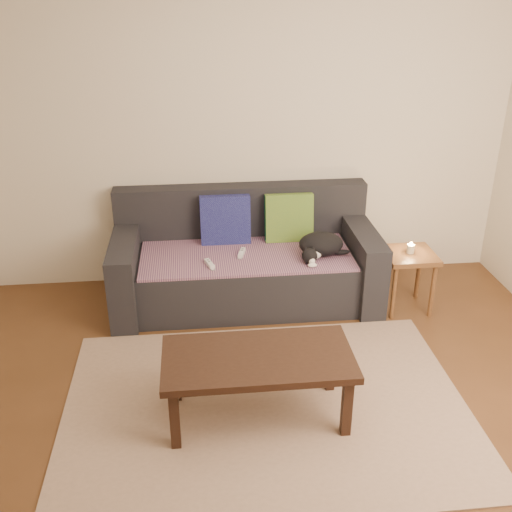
{
  "coord_description": "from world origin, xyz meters",
  "views": [
    {
      "loc": [
        -0.38,
        -2.8,
        2.45
      ],
      "look_at": [
        0.05,
        1.2,
        0.55
      ],
      "focal_mm": 42.0,
      "sensor_mm": 36.0,
      "label": 1
    }
  ],
  "objects_px": {
    "sofa": "(245,264)",
    "side_table": "(409,263)",
    "cat": "(320,245)",
    "wii_remote_b": "(210,264)",
    "wii_remote_a": "(242,253)",
    "coffee_table": "(258,364)"
  },
  "relations": [
    {
      "from": "sofa",
      "to": "side_table",
      "type": "distance_m",
      "value": 1.3
    },
    {
      "from": "side_table",
      "to": "sofa",
      "type": "bearing_deg",
      "value": 166.44
    },
    {
      "from": "cat",
      "to": "wii_remote_b",
      "type": "height_order",
      "value": "cat"
    },
    {
      "from": "sofa",
      "to": "cat",
      "type": "relative_size",
      "value": 4.84
    },
    {
      "from": "wii_remote_a",
      "to": "side_table",
      "type": "relative_size",
      "value": 0.31
    },
    {
      "from": "sofa",
      "to": "side_table",
      "type": "xyz_separation_m",
      "value": [
        1.27,
        -0.31,
        0.09
      ]
    },
    {
      "from": "cat",
      "to": "side_table",
      "type": "relative_size",
      "value": 0.9
    },
    {
      "from": "cat",
      "to": "wii_remote_b",
      "type": "xyz_separation_m",
      "value": [
        -0.87,
        -0.09,
        -0.07
      ]
    },
    {
      "from": "cat",
      "to": "wii_remote_a",
      "type": "xyz_separation_m",
      "value": [
        -0.61,
        0.08,
        -0.07
      ]
    },
    {
      "from": "wii_remote_a",
      "to": "coffee_table",
      "type": "relative_size",
      "value": 0.13
    },
    {
      "from": "cat",
      "to": "coffee_table",
      "type": "bearing_deg",
      "value": -132.56
    },
    {
      "from": "cat",
      "to": "side_table",
      "type": "distance_m",
      "value": 0.71
    },
    {
      "from": "wii_remote_b",
      "to": "coffee_table",
      "type": "xyz_separation_m",
      "value": [
        0.23,
        -1.23,
        -0.07
      ]
    },
    {
      "from": "wii_remote_b",
      "to": "wii_remote_a",
      "type": "bearing_deg",
      "value": -73.11
    },
    {
      "from": "wii_remote_a",
      "to": "wii_remote_b",
      "type": "distance_m",
      "value": 0.31
    },
    {
      "from": "side_table",
      "to": "coffee_table",
      "type": "bearing_deg",
      "value": -137.95
    },
    {
      "from": "cat",
      "to": "wii_remote_a",
      "type": "bearing_deg",
      "value": 155.59
    },
    {
      "from": "side_table",
      "to": "coffee_table",
      "type": "relative_size",
      "value": 0.43
    },
    {
      "from": "sofa",
      "to": "wii_remote_b",
      "type": "distance_m",
      "value": 0.43
    },
    {
      "from": "wii_remote_b",
      "to": "coffee_table",
      "type": "bearing_deg",
      "value": 174.04
    },
    {
      "from": "cat",
      "to": "coffee_table",
      "type": "xyz_separation_m",
      "value": [
        -0.64,
        -1.32,
        -0.14
      ]
    },
    {
      "from": "wii_remote_a",
      "to": "side_table",
      "type": "bearing_deg",
      "value": -83.47
    }
  ]
}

